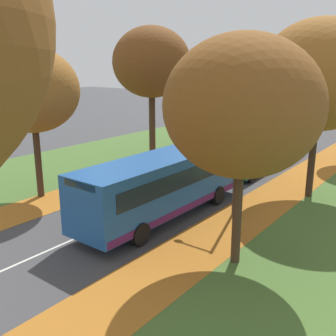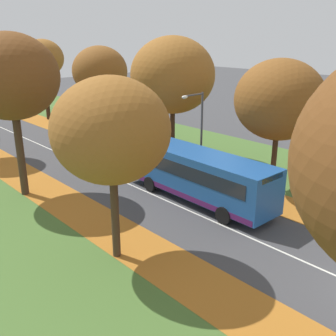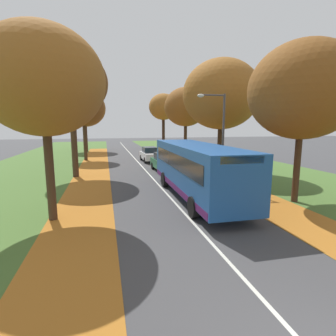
{
  "view_description": "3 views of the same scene",
  "coord_description": "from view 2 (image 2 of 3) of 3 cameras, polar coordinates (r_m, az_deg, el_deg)",
  "views": [
    {
      "loc": [
        12.3,
        -3.07,
        7.18
      ],
      "look_at": [
        -0.07,
        13.28,
        1.66
      ],
      "focal_mm": 42.0,
      "sensor_mm": 36.0,
      "label": 1
    },
    {
      "loc": [
        -14.55,
        -3.88,
        9.5
      ],
      "look_at": [
        0.67,
        12.78,
        1.77
      ],
      "focal_mm": 42.0,
      "sensor_mm": 36.0,
      "label": 2
    },
    {
      "loc": [
        -3.47,
        -2.58,
        4.06
      ],
      "look_at": [
        0.45,
        13.74,
        1.29
      ],
      "focal_mm": 28.0,
      "sensor_mm": 36.0,
      "label": 3
    }
  ],
  "objects": [
    {
      "name": "grass_verge_right",
      "position": [
        34.99,
        2.35,
        3.14
      ],
      "size": [
        12.0,
        90.0,
        0.01
      ],
      "primitive_type": "cube",
      "color": "#476B2D",
      "rests_on": "ground"
    },
    {
      "name": "tree_left_mid",
      "position": [
        24.56,
        -21.86,
        12.13
      ],
      "size": [
        5.49,
        5.49,
        9.67
      ],
      "color": "#422D1E",
      "rests_on": "ground"
    },
    {
      "name": "tree_right_mid",
      "position": [
        30.3,
        0.69,
        13.3
      ],
      "size": [
        6.37,
        6.37,
        9.42
      ],
      "color": "#382619",
      "rests_on": "ground"
    },
    {
      "name": "tree_right_near",
      "position": [
        24.8,
        15.86,
        9.48
      ],
      "size": [
        5.41,
        5.41,
        8.19
      ],
      "color": "#422D1E",
      "rests_on": "ground"
    },
    {
      "name": "tree_right_far",
      "position": [
        38.28,
        -9.85,
        13.65
      ],
      "size": [
        5.13,
        5.13,
        8.5
      ],
      "color": "#382619",
      "rests_on": "ground"
    },
    {
      "name": "road_centre_line",
      "position": [
        29.53,
        -10.46,
        -0.18
      ],
      "size": [
        0.12,
        80.0,
        0.01
      ],
      "primitive_type": "cube",
      "color": "silver",
      "rests_on": "ground"
    },
    {
      "name": "car_green_lead",
      "position": [
        29.9,
        -7.77,
        1.83
      ],
      "size": [
        1.9,
        4.26,
        1.62
      ],
      "color": "#1E6038",
      "rests_on": "ground"
    },
    {
      "name": "tree_left_near",
      "position": [
        16.14,
        -8.27,
        5.35
      ],
      "size": [
        4.9,
        4.9,
        8.0
      ],
      "color": "#422D1E",
      "rests_on": "ground"
    },
    {
      "name": "car_white_following",
      "position": [
        35.17,
        -14.13,
        4.02
      ],
      "size": [
        1.89,
        4.25,
        1.62
      ],
      "color": "silver",
      "rests_on": "ground"
    },
    {
      "name": "leaf_litter_left",
      "position": [
        22.56,
        -12.14,
        -6.43
      ],
      "size": [
        2.8,
        60.0,
        0.0
      ],
      "primitive_type": "cube",
      "color": "#B26B23",
      "rests_on": "grass_verge_left"
    },
    {
      "name": "tree_right_distant",
      "position": [
        47.69,
        -17.69,
        14.89
      ],
      "size": [
        4.6,
        4.6,
        9.0
      ],
      "color": "black",
      "rests_on": "ground"
    },
    {
      "name": "leaf_litter_right",
      "position": [
        27.87,
        4.28,
        -1.06
      ],
      "size": [
        2.8,
        60.0,
        0.0
      ],
      "primitive_type": "cube",
      "color": "#B26B23",
      "rests_on": "grass_verge_right"
    },
    {
      "name": "bus",
      "position": [
        23.27,
        4.15,
        -0.73
      ],
      "size": [
        2.76,
        10.43,
        2.98
      ],
      "color": "#1E5199",
      "rests_on": "ground"
    },
    {
      "name": "streetlamp_right",
      "position": [
        25.61,
        4.4,
        5.84
      ],
      "size": [
        1.89,
        0.28,
        6.0
      ],
      "color": "#47474C",
      "rests_on": "ground"
    }
  ]
}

